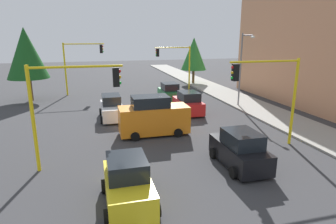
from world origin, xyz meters
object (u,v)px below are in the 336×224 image
Objects in this scene: delivery_van_orange at (153,117)px; car_yellow at (128,184)px; street_lamp_curbside at (243,62)px; traffic_signal_far_right at (80,58)px; car_green at (169,93)px; tree_roadside_far at (194,54)px; traffic_signal_near_right at (70,96)px; traffic_signal_far_left at (176,59)px; tree_opposite_side at (26,53)px; car_red at (188,103)px; car_white at (112,108)px; car_black at (240,150)px; traffic_signal_near_left at (269,86)px.

car_yellow is at bearing -18.95° from delivery_van_orange.
street_lamp_curbside is at bearing 137.51° from car_yellow.
car_green is at bearing 55.97° from traffic_signal_far_right.
traffic_signal_near_right is at bearing -32.28° from tree_roadside_far.
car_yellow is (24.15, -9.07, -2.99)m from traffic_signal_far_left.
car_red is (9.19, 14.58, -4.10)m from tree_opposite_side.
traffic_signal_far_left is 1.14× the size of delivery_van_orange.
street_lamp_curbside is 1.46× the size of delivery_van_orange.
car_green is at bearing 128.40° from car_white.
traffic_signal_near_left is at bearing 126.33° from car_black.
tree_opposite_side is 1.82× the size of car_white.
car_black and car_white have the same top height.
traffic_signal_near_left reaches higher than delivery_van_orange.
car_yellow is at bearing -71.87° from car_black.
tree_roadside_far is at bearing 155.37° from car_yellow.
tree_roadside_far reaches higher than car_white.
traffic_signal_near_right is 9.69m from car_white.
tree_opposite_side is at bearing -105.94° from car_green.
delivery_van_orange is at bearing 36.59° from tree_opposite_side.
traffic_signal_near_right is 1.36× the size of car_red.
tree_opposite_side is 2.03× the size of car_yellow.
delivery_van_orange reaches higher than car_red.
delivery_van_orange is at bearing -26.81° from tree_roadside_far.
car_white is at bearing 13.14° from traffic_signal_far_right.
street_lamp_curbside is at bearing 18.79° from traffic_signal_far_left.
traffic_signal_near_left is 14.46m from car_green.
traffic_signal_far_left is 22.98m from traffic_signal_near_right.
traffic_signal_near_left reaches higher than car_yellow.
car_yellow and car_white have the same top height.
car_green is 0.94× the size of car_red.
tree_opposite_side reaches higher than street_lamp_curbside.
car_black is (11.74, -6.43, -3.45)m from street_lamp_curbside.
traffic_signal_far_right is (-20.00, -0.09, 0.36)m from traffic_signal_near_right.
car_white is (-4.88, -2.54, -0.38)m from delivery_van_orange.
tree_roadside_far is (-4.00, 3.83, 0.38)m from traffic_signal_far_left.
car_black is 1.07× the size of car_green.
traffic_signal_far_left reaches higher than delivery_van_orange.
traffic_signal_far_right is at bearing -90.00° from traffic_signal_far_left.
tree_roadside_far is 31.15m from car_yellow.
traffic_signal_far_left is at bearing 172.54° from car_black.
traffic_signal_far_left reaches higher than traffic_signal_near_right.
traffic_signal_far_left reaches higher than car_black.
tree_roadside_far is at bearing 178.81° from street_lamp_curbside.
tree_roadside_far is at bearing 140.09° from car_white.
car_black is (22.13, 8.51, -3.32)m from traffic_signal_far_right.
car_yellow is 0.94× the size of car_red.
traffic_signal_near_right is 0.91× the size of traffic_signal_far_right.
traffic_signal_far_left reaches higher than car_red.
tree_opposite_side reaches higher than car_white.
car_white is (-8.88, -8.81, -2.98)m from traffic_signal_near_left.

